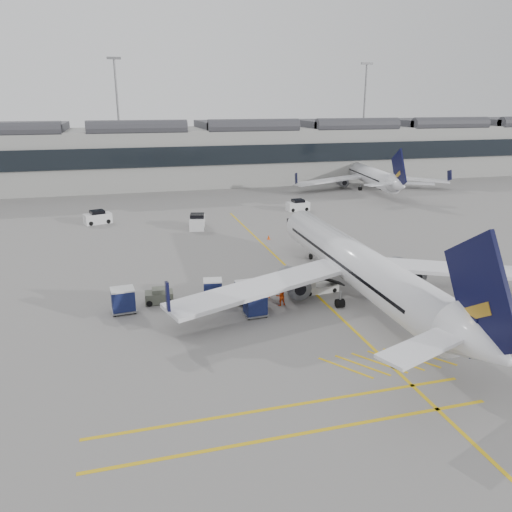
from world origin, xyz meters
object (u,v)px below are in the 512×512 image
object	(u,v)px
ramp_agent_b	(281,296)
pushback_tug	(159,296)
baggage_cart_a	(246,291)
belt_loader	(318,287)
airliner_main	(359,266)
ramp_agent_a	(268,288)

from	to	relation	value
ramp_agent_b	pushback_tug	size ratio (longest dim) A/B	0.70
baggage_cart_a	belt_loader	bearing A→B (deg)	3.68
ramp_agent_b	airliner_main	bearing A→B (deg)	175.45
baggage_cart_a	pushback_tug	world-z (taller)	baggage_cart_a
belt_loader	baggage_cart_a	world-z (taller)	baggage_cart_a
ramp_agent_a	baggage_cart_a	bearing A→B (deg)	156.19
baggage_cart_a	pushback_tug	size ratio (longest dim) A/B	0.77
belt_loader	baggage_cart_a	distance (m)	6.89
ramp_agent_a	ramp_agent_b	world-z (taller)	ramp_agent_a
belt_loader	baggage_cart_a	size ratio (longest dim) A/B	2.28
ramp_agent_a	ramp_agent_b	xyz separation A→B (m)	(0.58, -1.73, -0.11)
belt_loader	ramp_agent_a	distance (m)	4.79
ramp_agent_a	belt_loader	bearing A→B (deg)	-30.28
airliner_main	belt_loader	size ratio (longest dim) A/B	8.83
ramp_agent_b	pushback_tug	world-z (taller)	ramp_agent_b
belt_loader	ramp_agent_a	bearing A→B (deg)	177.43
airliner_main	pushback_tug	world-z (taller)	airliner_main
airliner_main	belt_loader	distance (m)	4.24
baggage_cart_a	ramp_agent_a	distance (m)	2.11
baggage_cart_a	ramp_agent_b	distance (m)	3.00
ramp_agent_a	ramp_agent_b	bearing A→B (deg)	-105.13
ramp_agent_a	pushback_tug	size ratio (longest dim) A/B	0.79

